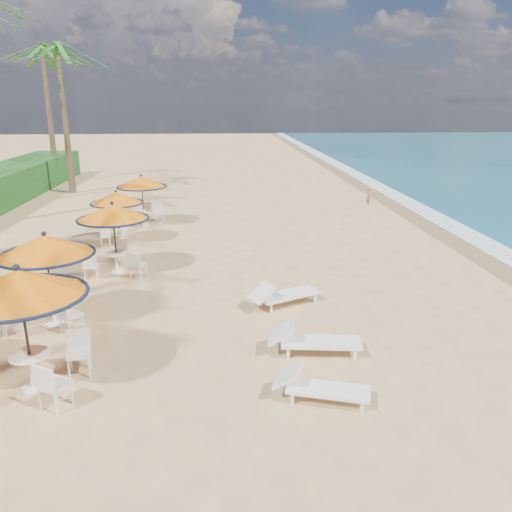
# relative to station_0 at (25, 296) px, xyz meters

# --- Properties ---
(ground) EXTENTS (160.00, 160.00, 0.00)m
(ground) POSITION_rel_station_0_xyz_m (4.83, -0.03, -1.98)
(ground) COLOR tan
(ground) RESTS_ON ground
(foam_strip) EXTENTS (1.20, 140.00, 0.04)m
(foam_strip) POSITION_rel_station_0_xyz_m (14.13, 9.97, -1.98)
(foam_strip) COLOR white
(foam_strip) RESTS_ON ground
(wetsand_band) EXTENTS (1.40, 140.00, 0.02)m
(wetsand_band) POSITION_rel_station_0_xyz_m (13.23, 9.97, -1.98)
(wetsand_band) COLOR olive
(wetsand_band) RESTS_ON ground
(station_0) EXTENTS (2.49, 2.49, 2.59)m
(station_0) POSITION_rel_station_0_xyz_m (0.00, 0.00, 0.00)
(station_0) COLOR black
(station_0) RESTS_ON ground
(station_1) EXTENTS (2.35, 2.35, 2.45)m
(station_1) POSITION_rel_station_0_xyz_m (-0.63, 2.99, -0.18)
(station_1) COLOR black
(station_1) RESTS_ON ground
(station_2) EXTENTS (2.31, 2.31, 2.41)m
(station_2) POSITION_rel_station_0_xyz_m (0.24, 6.94, -0.22)
(station_2) COLOR black
(station_2) RESTS_ON ground
(station_3) EXTENTS (2.06, 2.06, 2.15)m
(station_3) POSITION_rel_station_0_xyz_m (-0.39, 10.63, -0.41)
(station_3) COLOR black
(station_3) RESTS_ON ground
(station_4) EXTENTS (2.24, 2.24, 2.33)m
(station_4) POSITION_rel_station_0_xyz_m (0.21, 13.65, -0.27)
(station_4) COLOR black
(station_4) RESTS_ON ground
(lounger_near) EXTENTS (1.91, 1.07, 0.65)m
(lounger_near) POSITION_rel_station_0_xyz_m (5.44, -0.81, -1.67)
(lounger_near) COLOR white
(lounger_near) RESTS_ON ground
(lounger_mid) EXTENTS (2.13, 0.88, 0.74)m
(lounger_mid) POSITION_rel_station_0_xyz_m (5.64, 1.02, -1.63)
(lounger_mid) COLOR white
(lounger_mid) RESTS_ON ground
(lounger_far) EXTENTS (2.14, 1.47, 0.74)m
(lounger_far) POSITION_rel_station_0_xyz_m (5.32, 3.80, -1.63)
(lounger_far) COLOR white
(lounger_far) RESTS_ON ground
(palm_6) EXTENTS (5.00, 5.00, 8.51)m
(palm_6) POSITION_rel_station_0_xyz_m (-5.42, 22.40, 5.77)
(palm_6) COLOR brown
(palm_6) RESTS_ON ground
(palm_7) EXTENTS (5.00, 5.00, 8.89)m
(palm_7) POSITION_rel_station_0_xyz_m (-7.68, 26.78, 6.13)
(palm_7) COLOR brown
(palm_7) RESTS_ON ground
(person) EXTENTS (0.29, 0.39, 0.98)m
(person) POSITION_rel_station_0_xyz_m (11.75, 17.48, -1.49)
(person) COLOR #8C5F47
(person) RESTS_ON ground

